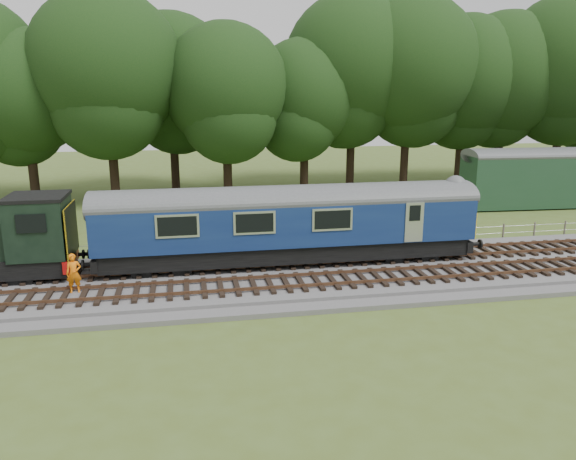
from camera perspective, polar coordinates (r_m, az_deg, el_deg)
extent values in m
plane|color=#4B5D22|center=(26.08, -0.90, -5.07)|extent=(120.00, 120.00, 0.00)
cube|color=#4C4C4F|center=(26.02, -0.90, -4.71)|extent=(70.00, 7.00, 0.35)
cube|color=brown|center=(26.56, -1.15, -3.60)|extent=(66.50, 0.07, 0.14)
cube|color=brown|center=(27.92, -1.63, -2.72)|extent=(66.50, 0.07, 0.14)
cube|color=brown|center=(23.76, 0.04, -5.75)|extent=(66.50, 0.07, 0.14)
cube|color=brown|center=(25.10, -0.56, -4.66)|extent=(66.50, 0.07, 0.14)
cube|color=black|center=(27.19, 0.03, -1.92)|extent=(17.46, 2.52, 0.85)
cube|color=navy|center=(26.83, 0.03, 1.01)|extent=(18.00, 2.80, 2.05)
cube|color=yellow|center=(29.87, 17.30, 0.97)|extent=(0.06, 2.74, 1.30)
cube|color=black|center=(28.91, 11.81, -1.66)|extent=(2.60, 2.00, 0.55)
cube|color=black|center=(26.85, -12.68, -2.93)|extent=(2.60, 2.00, 0.55)
cube|color=black|center=(27.13, -23.92, 0.30)|extent=(2.40, 2.55, 2.60)
cube|color=#AF0E0D|center=(27.27, -21.18, -2.85)|extent=(0.25, 2.60, 0.55)
cube|color=yellow|center=(26.89, -21.15, 0.02)|extent=(0.06, 2.55, 2.30)
imported|color=orange|center=(24.88, -20.93, -4.12)|extent=(0.65, 0.47, 1.66)
cube|color=#1C3E25|center=(47.36, 27.03, 4.59)|extent=(16.99, 3.63, 3.80)
cube|color=#1C3E25|center=(47.70, 25.51, 4.03)|extent=(3.67, 3.67, 2.73)
cube|color=black|center=(47.50, 25.70, 5.78)|extent=(4.04, 4.04, 0.22)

